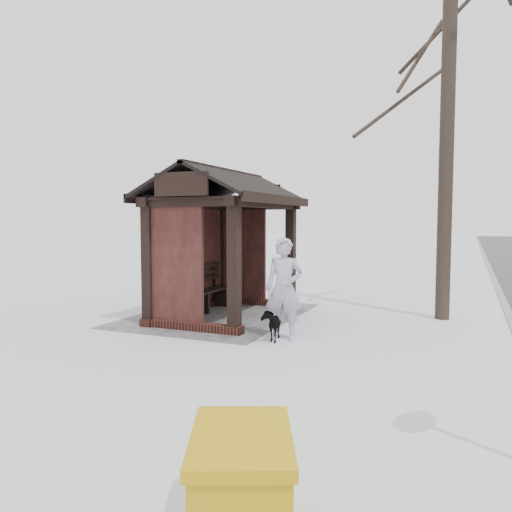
{
  "coord_description": "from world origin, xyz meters",
  "views": [
    {
      "loc": [
        9.33,
        4.67,
        2.03
      ],
      "look_at": [
        0.29,
        0.8,
        1.32
      ],
      "focal_mm": 35.0,
      "sensor_mm": 36.0,
      "label": 1
    }
  ],
  "objects_px": {
    "tree_near": "(450,10)",
    "grit_bin": "(241,488)",
    "dog": "(272,324)",
    "bus_shelter": "(220,214)",
    "pedestrian": "(284,289)"
  },
  "relations": [
    {
      "from": "pedestrian",
      "to": "tree_near",
      "type": "bearing_deg",
      "value": 41.13
    },
    {
      "from": "bus_shelter",
      "to": "pedestrian",
      "type": "bearing_deg",
      "value": 53.6
    },
    {
      "from": "tree_near",
      "to": "dog",
      "type": "distance_m",
      "value": 7.11
    },
    {
      "from": "pedestrian",
      "to": "grit_bin",
      "type": "distance_m",
      "value": 5.42
    },
    {
      "from": "grit_bin",
      "to": "tree_near",
      "type": "bearing_deg",
      "value": 150.77
    },
    {
      "from": "pedestrian",
      "to": "grit_bin",
      "type": "relative_size",
      "value": 1.59
    },
    {
      "from": "tree_near",
      "to": "grit_bin",
      "type": "distance_m",
      "value": 10.0
    },
    {
      "from": "bus_shelter",
      "to": "pedestrian",
      "type": "distance_m",
      "value": 2.77
    },
    {
      "from": "bus_shelter",
      "to": "grit_bin",
      "type": "bearing_deg",
      "value": 28.32
    },
    {
      "from": "dog",
      "to": "tree_near",
      "type": "bearing_deg",
      "value": 34.75
    },
    {
      "from": "tree_near",
      "to": "dog",
      "type": "bearing_deg",
      "value": -39.86
    },
    {
      "from": "tree_near",
      "to": "grit_bin",
      "type": "relative_size",
      "value": 8.25
    },
    {
      "from": "tree_near",
      "to": "dog",
      "type": "xyz_separation_m",
      "value": [
        3.07,
        -2.57,
        -5.87
      ]
    },
    {
      "from": "grit_bin",
      "to": "pedestrian",
      "type": "bearing_deg",
      "value": 173.51
    },
    {
      "from": "bus_shelter",
      "to": "dog",
      "type": "height_order",
      "value": "bus_shelter"
    }
  ]
}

